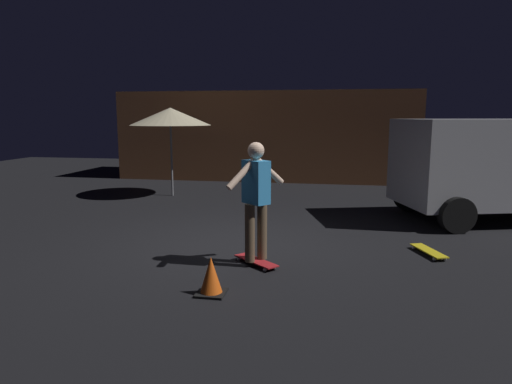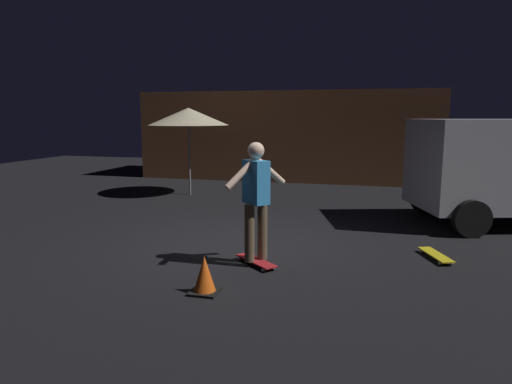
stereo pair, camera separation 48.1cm
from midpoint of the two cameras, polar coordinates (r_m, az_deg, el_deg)
ground_plane at (r=7.68m, az=-0.35°, el=-6.46°), size 28.00×28.00×0.00m
low_building at (r=16.20m, az=5.25°, el=7.00°), size 9.69×3.35×2.87m
patio_umbrella at (r=12.36m, az=-7.20°, el=9.20°), size 2.10×2.10×2.30m
skateboard_ridden at (r=6.64m, az=2.10°, el=-8.51°), size 0.72×0.66×0.07m
skateboard_spare at (r=7.50m, az=23.00°, el=-7.17°), size 0.46×0.80×0.07m
skater at (r=6.41m, az=2.15°, el=-0.13°), size 0.71×0.80×1.67m
traffic_cone at (r=5.60m, az=-3.88°, el=-10.30°), size 0.34×0.34×0.46m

